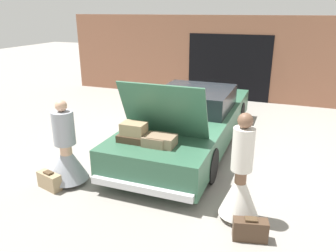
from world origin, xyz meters
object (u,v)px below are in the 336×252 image
Objects in this scene: suitcase_beside_left_person at (49,181)px; car at (191,120)px; person_right at (240,183)px; person_left at (67,155)px; suitcase_beside_right_person at (250,230)px.

car is at bearing 59.16° from suitcase_beside_left_person.
person_right reaches higher than suitcase_beside_left_person.
suitcase_beside_right_person is at bearing 69.65° from person_left.
car is 2.94m from person_left.
car is 2.95m from person_right.
person_left is 3.13× the size of suitcase_beside_right_person.
person_left is (-1.52, -2.52, -0.03)m from car.
person_left is 3.04m from person_right.
suitcase_beside_left_person is 1.01× the size of suitcase_beside_right_person.
person_right is at bearing 77.24° from person_left.
car is 3.47m from suitcase_beside_right_person.
person_right is (3.04, -0.01, 0.05)m from person_left.
car is 3.51× the size of person_left.
suitcase_beside_left_person is 3.45m from suitcase_beside_right_person.
suitcase_beside_left_person is (-0.17, -0.31, -0.39)m from person_left.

